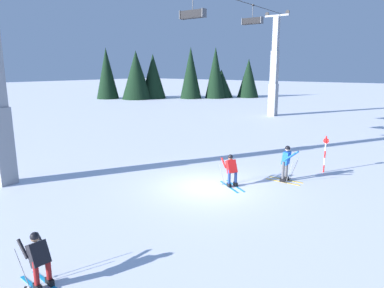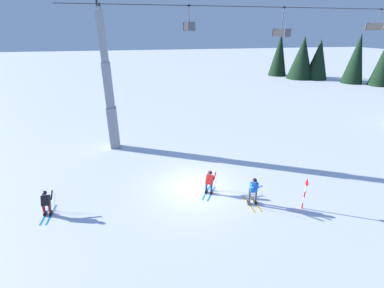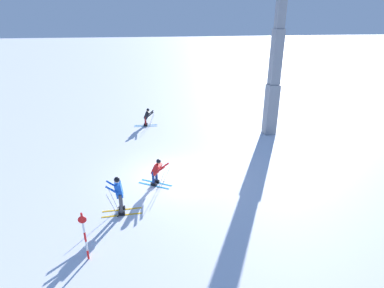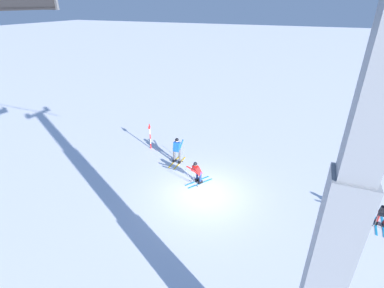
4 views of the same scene
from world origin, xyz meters
TOP-DOWN VIEW (x-y plane):
  - ground_plane at (0.00, 0.00)m, footprint 260.00×260.00m
  - skier_carving_main at (0.79, -0.82)m, footprint 1.33×1.68m
  - lift_tower_near at (-5.24, 7.77)m, footprint 0.79×2.56m
  - trail_marker_pole at (5.53, -3.60)m, footprint 0.07×0.28m
  - skier_distant_uphill at (-8.57, -0.88)m, footprint 0.73×1.79m
  - skier_distant_downhill at (2.91, -2.58)m, footprint 0.71×1.70m

SIDE VIEW (x-z plane):
  - ground_plane at x=0.00m, z-range 0.00..0.00m
  - skier_distant_uphill at x=-8.57m, z-range 0.03..1.54m
  - skier_carving_main at x=0.79m, z-range 0.04..1.61m
  - skier_distant_downhill at x=2.91m, z-range 0.14..1.91m
  - trail_marker_pole at x=5.53m, z-range 0.08..1.99m
  - lift_tower_near at x=-5.24m, z-range -0.97..10.35m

